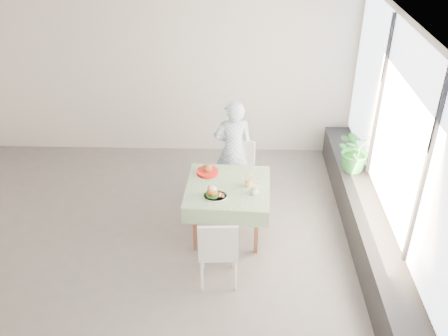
{
  "coord_description": "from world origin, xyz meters",
  "views": [
    {
      "loc": [
        1.12,
        -5.04,
        4.21
      ],
      "look_at": [
        0.98,
        0.27,
        0.98
      ],
      "focal_mm": 40.0,
      "sensor_mm": 36.0,
      "label": 1
    }
  ],
  "objects_px": {
    "chair_far": "(236,184)",
    "juice_cup_orange": "(248,182)",
    "diner": "(233,150)",
    "main_dish": "(214,193)",
    "chair_near": "(218,261)",
    "cafe_table": "(228,204)",
    "potted_plant": "(357,150)"
  },
  "relations": [
    {
      "from": "cafe_table",
      "to": "chair_near",
      "type": "distance_m",
      "value": 0.92
    },
    {
      "from": "cafe_table",
      "to": "diner",
      "type": "distance_m",
      "value": 0.94
    },
    {
      "from": "cafe_table",
      "to": "juice_cup_orange",
      "type": "height_order",
      "value": "juice_cup_orange"
    },
    {
      "from": "potted_plant",
      "to": "main_dish",
      "type": "bearing_deg",
      "value": -150.85
    },
    {
      "from": "main_dish",
      "to": "chair_near",
      "type": "bearing_deg",
      "value": -83.43
    },
    {
      "from": "chair_far",
      "to": "juice_cup_orange",
      "type": "bearing_deg",
      "value": -78.24
    },
    {
      "from": "chair_far",
      "to": "diner",
      "type": "xyz_separation_m",
      "value": [
        -0.04,
        0.14,
        0.48
      ]
    },
    {
      "from": "diner",
      "to": "main_dish",
      "type": "height_order",
      "value": "diner"
    },
    {
      "from": "cafe_table",
      "to": "diner",
      "type": "bearing_deg",
      "value": 86.19
    },
    {
      "from": "main_dish",
      "to": "juice_cup_orange",
      "type": "height_order",
      "value": "juice_cup_orange"
    },
    {
      "from": "cafe_table",
      "to": "main_dish",
      "type": "height_order",
      "value": "main_dish"
    },
    {
      "from": "juice_cup_orange",
      "to": "potted_plant",
      "type": "bearing_deg",
      "value": 29.04
    },
    {
      "from": "chair_far",
      "to": "chair_near",
      "type": "distance_m",
      "value": 1.67
    },
    {
      "from": "chair_far",
      "to": "juice_cup_orange",
      "type": "distance_m",
      "value": 0.93
    },
    {
      "from": "chair_near",
      "to": "main_dish",
      "type": "bearing_deg",
      "value": 96.57
    },
    {
      "from": "chair_near",
      "to": "chair_far",
      "type": "bearing_deg",
      "value": 83.34
    },
    {
      "from": "chair_far",
      "to": "diner",
      "type": "distance_m",
      "value": 0.5
    },
    {
      "from": "cafe_table",
      "to": "diner",
      "type": "height_order",
      "value": "diner"
    },
    {
      "from": "chair_near",
      "to": "diner",
      "type": "bearing_deg",
      "value": 85.15
    },
    {
      "from": "cafe_table",
      "to": "main_dish",
      "type": "xyz_separation_m",
      "value": [
        -0.17,
        -0.24,
        0.33
      ]
    },
    {
      "from": "chair_far",
      "to": "potted_plant",
      "type": "relative_size",
      "value": 1.41
    },
    {
      "from": "chair_far",
      "to": "chair_near",
      "type": "bearing_deg",
      "value": -96.66
    },
    {
      "from": "chair_near",
      "to": "cafe_table",
      "type": "bearing_deg",
      "value": 84.11
    },
    {
      "from": "main_dish",
      "to": "potted_plant",
      "type": "relative_size",
      "value": 0.46
    },
    {
      "from": "chair_far",
      "to": "chair_near",
      "type": "height_order",
      "value": "chair_near"
    },
    {
      "from": "diner",
      "to": "juice_cup_orange",
      "type": "bearing_deg",
      "value": 96.28
    },
    {
      "from": "diner",
      "to": "main_dish",
      "type": "distance_m",
      "value": 1.16
    },
    {
      "from": "main_dish",
      "to": "juice_cup_orange",
      "type": "distance_m",
      "value": 0.49
    },
    {
      "from": "cafe_table",
      "to": "chair_far",
      "type": "distance_m",
      "value": 0.78
    },
    {
      "from": "diner",
      "to": "potted_plant",
      "type": "xyz_separation_m",
      "value": [
        1.72,
        -0.05,
        0.06
      ]
    },
    {
      "from": "juice_cup_orange",
      "to": "potted_plant",
      "type": "relative_size",
      "value": 0.39
    },
    {
      "from": "diner",
      "to": "cafe_table",
      "type": "bearing_deg",
      "value": 79.93
    }
  ]
}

